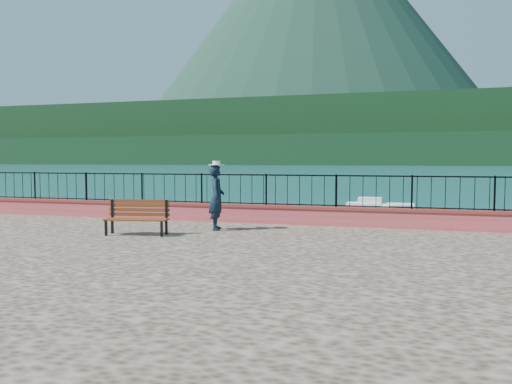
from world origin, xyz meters
The scene contains 15 objects.
ground centered at (0.00, 0.00, 0.00)m, with size 2000.00×2000.00×0.00m, color #19596B.
promenade centered at (0.00, -6.00, 0.60)m, with size 30.00×20.00×1.20m, color #332821.
parapet centered at (0.00, 3.70, 1.49)m, with size 28.00×0.46×0.58m, color #CB4954.
railing centered at (0.00, 3.70, 2.25)m, with size 27.00×0.05×0.95m, color black.
dock centered at (-2.00, 12.00, 0.15)m, with size 2.00×16.00×0.30m, color #2D231C.
far_forest centered at (0.00, 300.00, 9.00)m, with size 900.00×60.00×18.00m, color black.
foothills centered at (0.00, 360.00, 22.00)m, with size 900.00×120.00×44.00m, color black.
volcano centered at (-120.00, 700.00, 190.00)m, with size 560.00×560.00×380.00m, color #142D23.
park_bench centered at (-2.95, 0.32, 1.48)m, with size 1.75×0.83×0.93m.
person centered at (-1.27, 1.86, 2.13)m, with size 0.68×0.44×1.86m, color black.
hat centered at (-1.27, 1.86, 3.12)m, with size 0.44×0.44×0.12m, color white.
boat_0 centered at (-7.87, 9.71, 0.40)m, with size 4.27×1.30×0.80m, color silver.
boat_1 centered at (3.42, 13.60, 0.40)m, with size 3.67×1.30×0.80m, color silver.
boat_2 centered at (4.00, 16.75, 0.40)m, with size 3.51×1.30×0.80m, color silver.
boat_4 centered at (2.40, 21.45, 0.40)m, with size 4.23×1.30×0.80m, color silver.
Camera 1 is at (3.89, -11.45, 3.21)m, focal length 35.00 mm.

